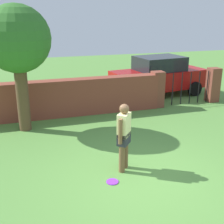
% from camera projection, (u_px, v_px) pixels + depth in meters
% --- Properties ---
extents(ground_plane, '(40.00, 40.00, 0.00)m').
position_uv_depth(ground_plane, '(144.00, 180.00, 6.59)').
color(ground_plane, '#568C3D').
extents(brick_wall, '(8.11, 0.50, 1.32)m').
position_uv_depth(brick_wall, '(49.00, 99.00, 10.39)').
color(brick_wall, brown).
rests_on(brick_wall, ground).
extents(tree, '(1.98, 1.98, 3.80)m').
position_uv_depth(tree, '(17.00, 41.00, 8.61)').
color(tree, brown).
rests_on(tree, ground).
extents(person, '(0.40, 0.43, 1.62)m').
position_uv_depth(person, '(124.00, 134.00, 6.77)').
color(person, brown).
rests_on(person, ground).
extents(fence_gate, '(2.97, 0.44, 1.40)m').
position_uv_depth(fence_gate, '(186.00, 87.00, 11.92)').
color(fence_gate, brown).
rests_on(fence_gate, ground).
extents(car, '(4.40, 2.37, 1.72)m').
position_uv_depth(car, '(159.00, 76.00, 13.22)').
color(car, '#A51111').
rests_on(car, ground).
extents(frisbee_purple, '(0.27, 0.27, 0.02)m').
position_uv_depth(frisbee_purple, '(112.00, 182.00, 6.52)').
color(frisbee_purple, purple).
rests_on(frisbee_purple, ground).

